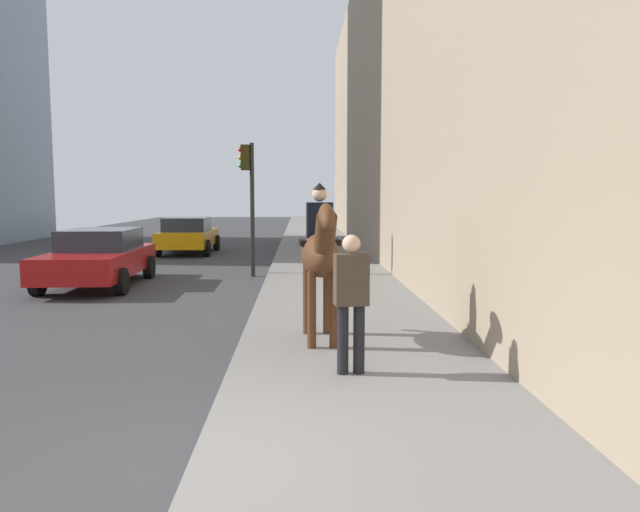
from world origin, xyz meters
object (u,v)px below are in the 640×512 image
Objects in this scene: car_mid_lane at (188,235)px; car_near_lane at (99,257)px; traffic_light_near_curb at (249,188)px; mounted_horse_near at (320,253)px; pedestrian_greeting at (351,294)px.

car_near_lane is at bearing 175.64° from car_mid_lane.
car_mid_lane is 7.79m from traffic_light_near_curb.
pedestrian_greeting is (-1.61, -0.32, -0.35)m from mounted_horse_near.
car_near_lane and car_mid_lane have the same top height.
pedestrian_greeting is at bearing -162.97° from car_mid_lane.
pedestrian_greeting is 9.87m from car_near_lane.
traffic_light_near_curb is (-6.96, -3.03, 1.77)m from car_mid_lane.
pedestrian_greeting reaches higher than car_mid_lane.
mounted_horse_near reaches higher than car_near_lane.
car_mid_lane is at bearing 23.52° from traffic_light_near_curb.
car_near_lane is at bearing 113.09° from traffic_light_near_curb.
pedestrian_greeting is 0.45× the size of traffic_light_near_curb.
traffic_light_near_curb is at bearing -156.45° from car_mid_lane.
car_mid_lane is at bearing 174.12° from car_near_lane.
mounted_horse_near is 8.43m from car_near_lane.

